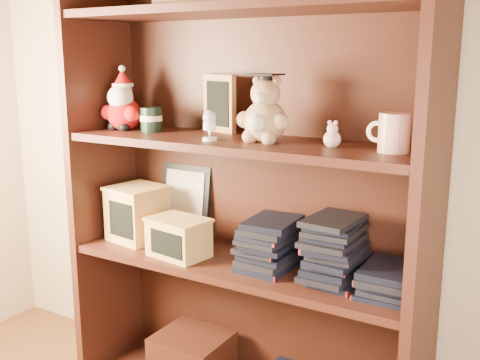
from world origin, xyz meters
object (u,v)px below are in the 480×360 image
Objects in this scene: bookcase at (247,189)px; teacher_mug at (393,133)px; treats_box at (138,213)px; grad_teddy_bear at (264,115)px.

bookcase reaches higher than teacher_mug.
bookcase is 0.53m from teacher_mug.
treats_box is at bearing -179.95° from teacher_mug.
bookcase is at bearing 173.98° from teacher_mug.
grad_teddy_bear is at bearing -31.98° from bookcase.
treats_box is (-0.52, 0.01, -0.38)m from grad_teddy_bear.
bookcase reaches higher than treats_box.
grad_teddy_bear is 1.76× the size of teacher_mug.
bookcase reaches higher than grad_teddy_bear.
bookcase is 7.64× the size of grad_teddy_bear.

